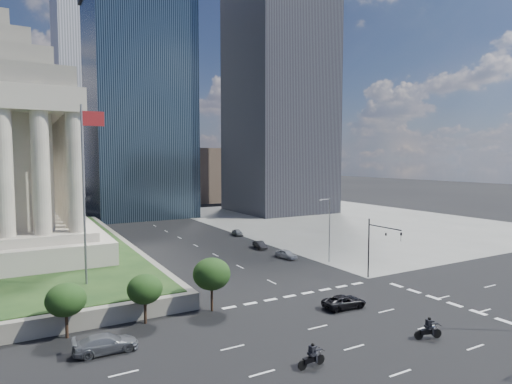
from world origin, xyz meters
TOP-DOWN VIEW (x-y plane):
  - ground at (0.00, 100.00)m, footprint 500.00×500.00m
  - sidewalk_ne at (46.00, 60.00)m, footprint 68.00×90.00m
  - flagpole at (-21.83, 24.00)m, footprint 2.52×0.24m
  - midrise_glass at (2.00, 95.00)m, footprint 26.00×26.00m
  - highrise_ne at (42.00, 85.00)m, footprint 26.00×28.00m
  - building_filler_ne at (32.00, 130.00)m, footprint 20.00×30.00m
  - building_filler_nw at (-30.00, 130.00)m, footprint 24.00×30.00m
  - traffic_signal_ne at (12.50, 13.70)m, footprint 0.30×5.74m
  - street_lamp_north at (13.33, 25.00)m, footprint 2.13×0.22m
  - pickup_truck at (1.76, 7.89)m, footprint 2.56×5.01m
  - suv_grey at (-22.49, 9.34)m, footprint 2.29×5.27m
  - parked_sedan_near at (9.00, 30.22)m, footprint 4.32×2.29m
  - parked_sedan_mid at (9.00, 38.80)m, footprint 1.93×4.13m
  - parked_sedan_far at (11.50, 52.59)m, footprint 2.01×3.99m
  - motorcycle_lead at (2.92, -1.86)m, footprint 2.75×1.49m
  - motorcycle_trail at (-9.22, -1.01)m, footprint 2.58×0.81m

SIDE VIEW (x-z plane):
  - ground at x=0.00m, z-range 0.00..0.00m
  - sidewalk_ne at x=46.00m, z-range 0.00..0.03m
  - parked_sedan_far at x=11.50m, z-range 0.00..1.30m
  - parked_sedan_mid at x=9.00m, z-range 0.00..1.31m
  - pickup_truck at x=1.76m, z-range 0.00..1.35m
  - parked_sedan_near at x=9.00m, z-range 0.00..1.40m
  - suv_grey at x=-22.49m, z-range 0.00..1.51m
  - motorcycle_trail at x=-9.22m, z-range 0.00..1.90m
  - motorcycle_lead at x=2.92m, z-range 0.00..1.98m
  - traffic_signal_ne at x=12.50m, z-range 1.25..9.25m
  - street_lamp_north at x=13.33m, z-range 0.66..10.66m
  - building_filler_ne at x=32.00m, z-range 0.00..20.00m
  - flagpole at x=-21.83m, z-range 3.11..23.11m
  - building_filler_nw at x=-30.00m, z-range 0.00..28.00m
  - midrise_glass at x=2.00m, z-range 0.00..60.00m
  - highrise_ne at x=42.00m, z-range 0.00..100.00m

